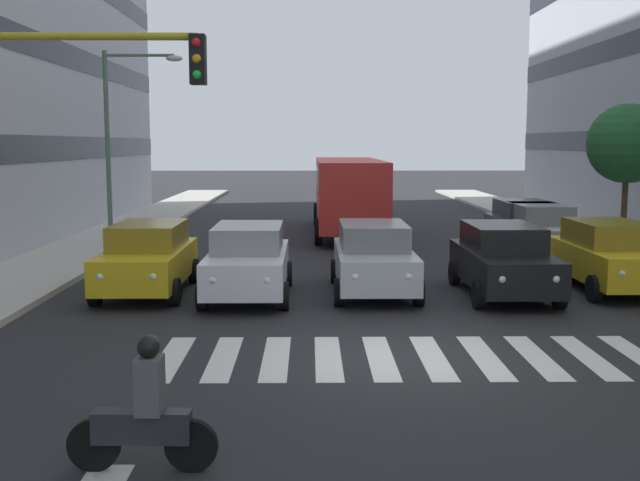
{
  "coord_description": "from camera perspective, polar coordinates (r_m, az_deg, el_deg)",
  "views": [
    {
      "loc": [
        1.66,
        12.82,
        3.67
      ],
      "look_at": [
        1.39,
        -7.64,
        1.06
      ],
      "focal_mm": 42.99,
      "sensor_mm": 36.0,
      "label": 1
    }
  ],
  "objects": [
    {
      "name": "car_2",
      "position": [
        18.77,
        4.01,
        -1.28
      ],
      "size": [
        2.02,
        4.44,
        1.72
      ],
      "color": "#B2B7BC",
      "rests_on": "ground_plane"
    },
    {
      "name": "crosswalk_markings",
      "position": [
        13.43,
        6.45,
        -8.62
      ],
      "size": [
        8.55,
        2.8,
        0.01
      ],
      "color": "silver",
      "rests_on": "ground_plane"
    },
    {
      "name": "street_lamp_right",
      "position": [
        26.74,
        -14.64,
        8.13
      ],
      "size": [
        2.66,
        0.28,
        6.56
      ],
      "color": "#4C6B56",
      "rests_on": "sidewalk_right"
    },
    {
      "name": "car_3",
      "position": [
        18.37,
        -5.37,
        -1.48
      ],
      "size": [
        2.02,
        4.44,
        1.72
      ],
      "color": "silver",
      "rests_on": "ground_plane"
    },
    {
      "name": "ground_plane",
      "position": [
        13.44,
        6.45,
        -8.63
      ],
      "size": [
        180.0,
        180.0,
        0.0
      ],
      "primitive_type": "plane",
      "color": "#262628"
    },
    {
      "name": "bus_behind_traffic",
      "position": [
        31.16,
        2.11,
        3.94
      ],
      "size": [
        2.78,
        10.5,
        3.0
      ],
      "color": "red",
      "rests_on": "ground_plane"
    },
    {
      "name": "motorcycle_with_rider",
      "position": [
        8.99,
        -12.93,
        -12.6
      ],
      "size": [
        1.7,
        0.37,
        1.57
      ],
      "color": "black",
      "rests_on": "ground_plane"
    },
    {
      "name": "car_4",
      "position": [
        19.21,
        -12.68,
        -1.24
      ],
      "size": [
        2.02,
        4.44,
        1.72
      ],
      "color": "gold",
      "rests_on": "ground_plane"
    },
    {
      "name": "car_0",
      "position": [
        20.48,
        20.71,
        -1.02
      ],
      "size": [
        2.02,
        4.44,
        1.72
      ],
      "color": "gold",
      "rests_on": "ground_plane"
    },
    {
      "name": "car_1",
      "position": [
        18.96,
        13.47,
        -1.38
      ],
      "size": [
        2.02,
        4.44,
        1.72
      ],
      "color": "black",
      "rests_on": "ground_plane"
    },
    {
      "name": "car_row2_0",
      "position": [
        25.59,
        16.08,
        0.74
      ],
      "size": [
        2.02,
        4.44,
        1.72
      ],
      "color": "#B2B7BC",
      "rests_on": "ground_plane"
    },
    {
      "name": "car_row2_1",
      "position": [
        26.99,
        14.98,
        1.1
      ],
      "size": [
        2.02,
        4.44,
        1.72
      ],
      "color": "#474C51",
      "rests_on": "ground_plane"
    },
    {
      "name": "street_tree_2",
      "position": [
        28.37,
        21.91,
        6.7
      ],
      "size": [
        2.73,
        2.73,
        4.87
      ],
      "color": "#513823",
      "rests_on": "sidewalk_left"
    },
    {
      "name": "traffic_light_gantry",
      "position": [
        12.94,
        -21.62,
        6.87
      ],
      "size": [
        4.27,
        0.36,
        5.5
      ],
      "color": "#AD991E",
      "rests_on": "ground_plane"
    }
  ]
}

